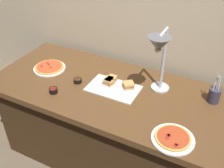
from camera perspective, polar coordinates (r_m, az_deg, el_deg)
ground_plane at (r=2.58m, az=-0.38°, el=-14.79°), size 8.00×8.00×0.00m
back_wall at (r=2.26m, az=5.52°, el=14.87°), size 4.40×0.04×2.40m
buffet_table at (r=2.30m, az=-0.42°, el=-8.58°), size 1.90×0.84×0.76m
heat_lamp at (r=1.79m, az=10.07°, el=7.16°), size 0.15×0.31×0.51m
pizza_plate_front at (r=2.36m, az=-13.16°, el=3.43°), size 0.27×0.27×0.03m
pizza_plate_center at (r=1.69m, az=12.82°, el=-11.19°), size 0.27×0.27×0.03m
sandwich_platter at (r=2.06m, az=0.47°, el=-0.27°), size 0.39×0.25×0.06m
sauce_cup_near at (r=2.06m, az=-12.37°, el=-1.32°), size 0.06×0.06×0.04m
sauce_cup_far at (r=2.14m, az=-7.31°, el=0.75°), size 0.07×0.07×0.03m
utensil_holder at (r=2.03m, az=20.93°, el=-2.21°), size 0.08×0.08×0.23m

